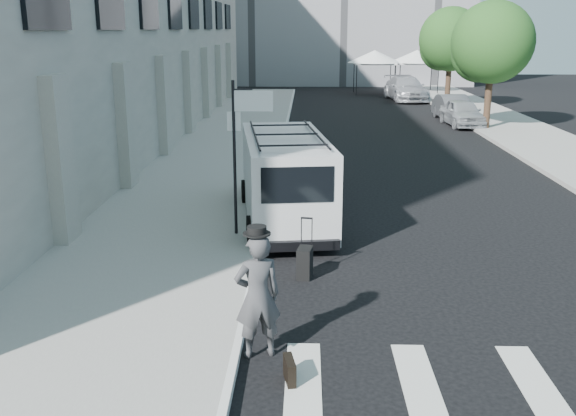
# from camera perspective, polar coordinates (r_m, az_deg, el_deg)

# --- Properties ---
(ground) EXTENTS (120.00, 120.00, 0.00)m
(ground) POSITION_cam_1_polar(r_m,az_deg,el_deg) (11.95, 6.31, -7.76)
(ground) COLOR black
(ground) RESTS_ON ground
(sidewalk_left) EXTENTS (4.50, 48.00, 0.15)m
(sidewalk_left) POSITION_cam_1_polar(r_m,az_deg,el_deg) (27.52, -5.18, 5.85)
(sidewalk_left) COLOR gray
(sidewalk_left) RESTS_ON ground
(sidewalk_right) EXTENTS (4.00, 56.00, 0.15)m
(sidewalk_right) POSITION_cam_1_polar(r_m,az_deg,el_deg) (32.83, 19.51, 6.61)
(sidewalk_right) COLOR gray
(sidewalk_right) RESTS_ON ground
(sign_pole) EXTENTS (1.03, 0.07, 3.50)m
(sign_pole) POSITION_cam_1_polar(r_m,az_deg,el_deg) (14.35, -3.90, 7.30)
(sign_pole) COLOR black
(sign_pole) RESTS_ON sidewalk_left
(tree_near) EXTENTS (3.80, 3.83, 6.03)m
(tree_near) POSITION_cam_1_polar(r_m,az_deg,el_deg) (32.22, 17.46, 13.62)
(tree_near) COLOR black
(tree_near) RESTS_ON ground
(tree_far) EXTENTS (3.80, 3.83, 6.03)m
(tree_far) POSITION_cam_1_polar(r_m,az_deg,el_deg) (40.97, 14.08, 14.15)
(tree_far) COLOR black
(tree_far) RESTS_ON ground
(tent_left) EXTENTS (4.00, 4.00, 3.20)m
(tent_left) POSITION_cam_1_polar(r_m,az_deg,el_deg) (49.22, 7.71, 13.17)
(tent_left) COLOR black
(tent_left) RESTS_ON ground
(tent_right) EXTENTS (4.00, 4.00, 3.20)m
(tent_right) POSITION_cam_1_polar(r_m,az_deg,el_deg) (50.14, 11.39, 13.05)
(tent_right) COLOR black
(tent_right) RESTS_ON ground
(businessman) EXTENTS (0.81, 0.66, 1.91)m
(businessman) POSITION_cam_1_polar(r_m,az_deg,el_deg) (9.47, -2.71, -7.85)
(businessman) COLOR #3A3B3D
(businessman) RESTS_ON ground
(briefcase) EXTENTS (0.20, 0.45, 0.34)m
(briefcase) POSITION_cam_1_polar(r_m,az_deg,el_deg) (9.15, 0.14, -14.23)
(briefcase) COLOR black
(briefcase) RESTS_ON ground
(suitcase) EXTENTS (0.33, 0.46, 1.18)m
(suitcase) POSITION_cam_1_polar(r_m,az_deg,el_deg) (12.60, 1.50, -4.85)
(suitcase) COLOR black
(suitcase) RESTS_ON ground
(cargo_van) EXTENTS (2.62, 5.99, 2.20)m
(cargo_van) POSITION_cam_1_polar(r_m,az_deg,el_deg) (16.04, -0.30, 2.74)
(cargo_van) COLOR silver
(cargo_van) RESTS_ON ground
(parked_car_a) EXTENTS (1.79, 4.02, 1.34)m
(parked_car_a) POSITION_cam_1_polar(r_m,az_deg,el_deg) (33.64, 15.22, 8.18)
(parked_car_a) COLOR #ACAFB4
(parked_car_a) RESTS_ON ground
(parked_car_b) EXTENTS (1.64, 4.14, 1.34)m
(parked_car_b) POSITION_cam_1_polar(r_m,az_deg,el_deg) (35.55, 14.50, 8.61)
(parked_car_b) COLOR #4F5156
(parked_car_b) RESTS_ON ground
(parked_car_c) EXTENTS (2.72, 5.68, 1.60)m
(parked_car_c) POSITION_cam_1_polar(r_m,az_deg,el_deg) (45.06, 10.44, 10.40)
(parked_car_c) COLOR #A3A5AB
(parked_car_c) RESTS_ON ground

